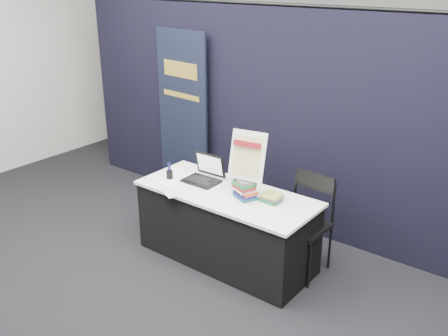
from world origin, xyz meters
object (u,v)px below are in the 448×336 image
at_px(pullup_banner, 183,125).
at_px(display_table, 226,226).
at_px(stacking_chair, 304,220).
at_px(info_sign, 247,156).
at_px(book_stack_short, 271,198).
at_px(laptop, 204,175).
at_px(book_stack_tall, 245,189).

bearing_deg(pullup_banner, display_table, -28.41).
bearing_deg(pullup_banner, stacking_chair, -11.39).
relative_size(display_table, info_sign, 3.84).
bearing_deg(book_stack_short, laptop, 179.84).
xyz_separation_m(info_sign, pullup_banner, (-1.64, 0.92, -0.23)).
bearing_deg(laptop, pullup_banner, 139.37).
height_order(book_stack_short, stacking_chair, stacking_chair).
xyz_separation_m(display_table, book_stack_short, (0.46, 0.08, 0.41)).
relative_size(laptop, book_stack_tall, 1.52).
bearing_deg(display_table, book_stack_tall, -0.65).
bearing_deg(display_table, info_sign, 7.23).
height_order(book_stack_tall, book_stack_short, book_stack_tall).
xyz_separation_m(laptop, book_stack_short, (0.81, -0.00, -0.02)).
bearing_deg(stacking_chair, laptop, -164.46).
xyz_separation_m(pullup_banner, stacking_chair, (2.11, -0.64, -0.40)).
relative_size(laptop, pullup_banner, 0.17).
bearing_deg(info_sign, book_stack_tall, -100.68).
bearing_deg(info_sign, laptop, 163.99).
relative_size(book_stack_tall, info_sign, 0.51).
relative_size(book_stack_tall, stacking_chair, 0.25).
bearing_deg(book_stack_tall, pullup_banner, 149.89).
xyz_separation_m(display_table, info_sign, (0.22, 0.03, 0.78)).
relative_size(display_table, laptop, 4.99).
height_order(display_table, info_sign, info_sign).
xyz_separation_m(laptop, pullup_banner, (-1.07, 0.87, 0.12)).
xyz_separation_m(laptop, book_stack_tall, (0.57, -0.08, 0.03)).
bearing_deg(book_stack_tall, info_sign, 90.00).
relative_size(book_stack_tall, book_stack_short, 1.20).
relative_size(info_sign, pullup_banner, 0.22).
height_order(laptop, book_stack_tall, laptop).
distance_m(display_table, stacking_chair, 0.78).
distance_m(laptop, stacking_chair, 1.10).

